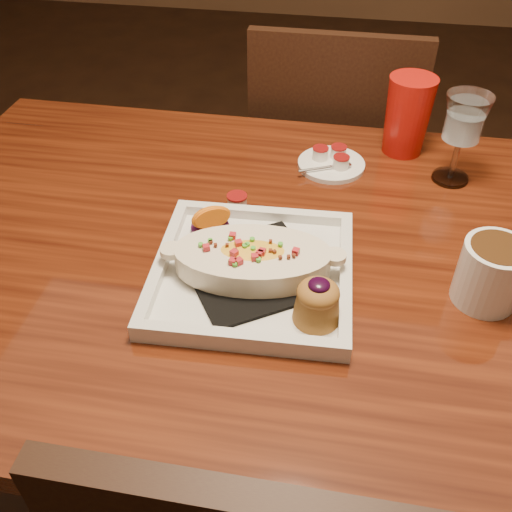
% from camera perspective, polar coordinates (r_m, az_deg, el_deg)
% --- Properties ---
extents(floor, '(7.00, 7.00, 0.00)m').
position_cam_1_polar(floor, '(1.54, 3.65, -21.49)').
color(floor, black).
rests_on(floor, ground).
extents(table, '(1.50, 0.90, 0.75)m').
position_cam_1_polar(table, '(1.01, 5.20, -3.87)').
color(table, maroon).
rests_on(table, floor).
extents(chair_far, '(0.42, 0.42, 0.93)m').
position_cam_1_polar(chair_far, '(1.59, 7.32, 8.17)').
color(chair_far, black).
rests_on(chair_far, floor).
extents(plate, '(0.32, 0.32, 0.08)m').
position_cam_1_polar(plate, '(0.87, 0.09, -1.14)').
color(plate, white).
rests_on(plate, table).
extents(coffee_mug, '(0.13, 0.09, 0.10)m').
position_cam_1_polar(coffee_mug, '(0.89, 22.68, -1.44)').
color(coffee_mug, white).
rests_on(coffee_mug, table).
extents(goblet, '(0.08, 0.08, 0.17)m').
position_cam_1_polar(goblet, '(1.12, 20.09, 12.38)').
color(goblet, silver).
rests_on(goblet, table).
extents(saucer, '(0.13, 0.13, 0.09)m').
position_cam_1_polar(saucer, '(1.16, 7.53, 9.29)').
color(saucer, white).
rests_on(saucer, table).
extents(creamer_loose, '(0.04, 0.04, 0.03)m').
position_cam_1_polar(creamer_loose, '(1.03, -1.91, 5.44)').
color(creamer_loose, white).
rests_on(creamer_loose, table).
extents(red_tumbler, '(0.09, 0.09, 0.16)m').
position_cam_1_polar(red_tumbler, '(1.21, 14.91, 13.40)').
color(red_tumbler, red).
rests_on(red_tumbler, table).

